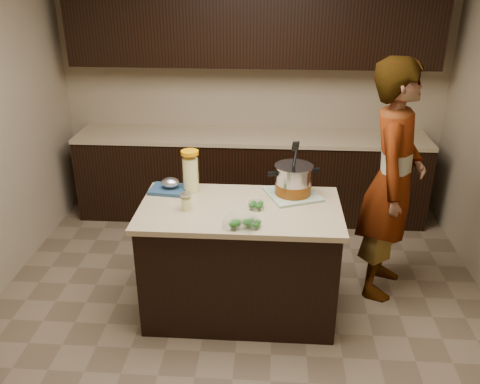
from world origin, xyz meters
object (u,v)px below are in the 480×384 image
object	(u,v)px
island	(240,260)
stock_pot	(293,182)
lemonade_pitcher	(191,173)
person	(392,182)

from	to	relation	value
island	stock_pot	bearing A→B (deg)	30.29
stock_pot	lemonade_pitcher	bearing A→B (deg)	161.19
island	stock_pot	xyz separation A→B (m)	(0.38, 0.22, 0.56)
person	stock_pot	bearing A→B (deg)	122.48
lemonade_pitcher	island	bearing A→B (deg)	-33.48
stock_pot	lemonade_pitcher	distance (m)	0.78
stock_pot	person	bearing A→B (deg)	-2.75
stock_pot	island	bearing A→B (deg)	-165.84
lemonade_pitcher	person	xyz separation A→B (m)	(1.55, 0.15, -0.09)
island	person	xyz separation A→B (m)	(1.16, 0.41, 0.50)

